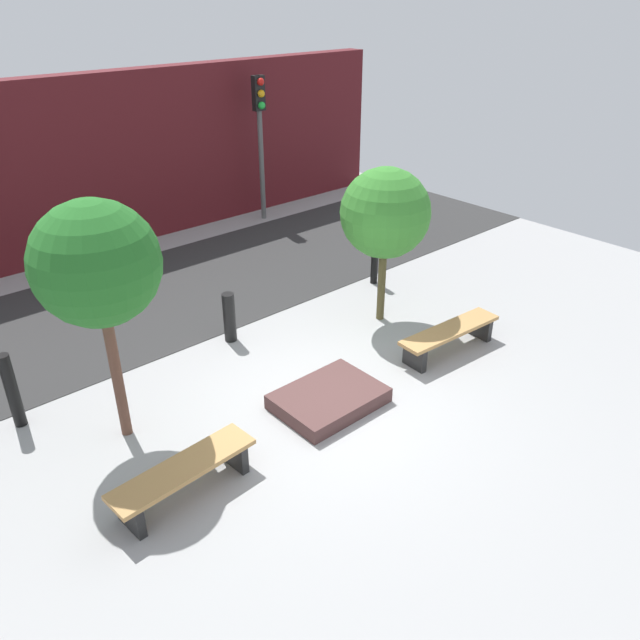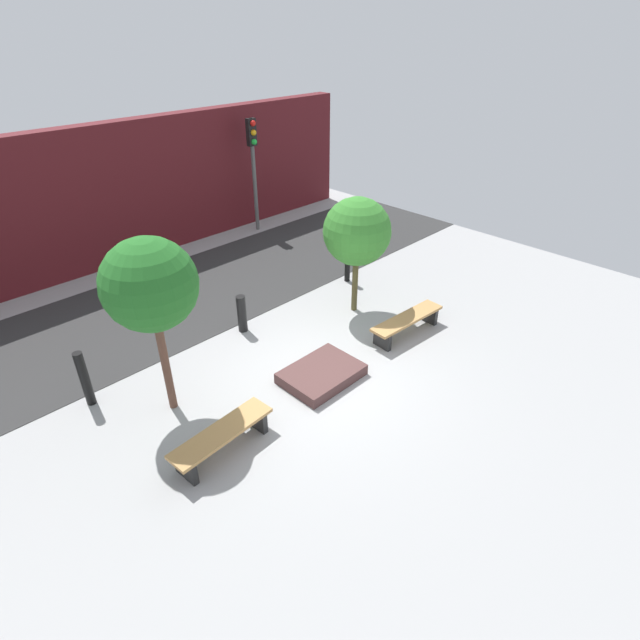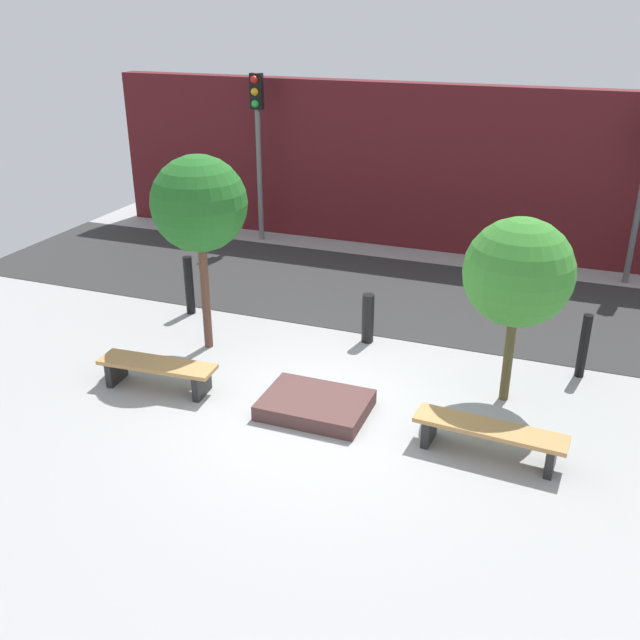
# 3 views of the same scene
# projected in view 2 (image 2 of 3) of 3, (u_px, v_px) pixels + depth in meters

# --- Properties ---
(ground_plane) EXTENTS (18.00, 18.00, 0.00)m
(ground_plane) POSITION_uv_depth(u_px,v_px,m) (321.00, 378.00, 9.59)
(ground_plane) COLOR #9C9C9C
(road_strip) EXTENTS (18.00, 4.02, 0.01)m
(road_strip) POSITION_uv_depth(u_px,v_px,m) (188.00, 296.00, 12.40)
(road_strip) COLOR #2E2E2E
(road_strip) RESTS_ON ground
(building_facade) EXTENTS (16.20, 0.50, 3.68)m
(building_facade) POSITION_uv_depth(u_px,v_px,m) (113.00, 196.00, 13.34)
(building_facade) COLOR #511419
(building_facade) RESTS_ON ground
(bench_left) EXTENTS (1.80, 0.58, 0.43)m
(bench_left) POSITION_uv_depth(u_px,v_px,m) (222.00, 436.00, 7.83)
(bench_left) COLOR black
(bench_left) RESTS_ON ground
(bench_right) EXTENTS (1.93, 0.55, 0.43)m
(bench_right) POSITION_uv_depth(u_px,v_px,m) (407.00, 322.00, 10.76)
(bench_right) COLOR black
(bench_right) RESTS_ON ground
(planter_bed) EXTENTS (1.47, 1.07, 0.22)m
(planter_bed) POSITION_uv_depth(u_px,v_px,m) (322.00, 374.00, 9.52)
(planter_bed) COLOR #513432
(planter_bed) RESTS_ON ground
(tree_behind_left_bench) EXTENTS (1.50, 1.50, 3.19)m
(tree_behind_left_bench) POSITION_uv_depth(u_px,v_px,m) (150.00, 285.00, 7.64)
(tree_behind_left_bench) COLOR brown
(tree_behind_left_bench) RESTS_ON ground
(tree_behind_right_bench) EXTENTS (1.50, 1.50, 2.70)m
(tree_behind_right_bench) POSITION_uv_depth(u_px,v_px,m) (357.00, 232.00, 10.82)
(tree_behind_right_bench) COLOR brown
(tree_behind_right_bench) RESTS_ON ground
(bollard_far_left) EXTENTS (0.16, 0.16, 1.09)m
(bollard_far_left) POSITION_uv_depth(u_px,v_px,m) (85.00, 379.00, 8.69)
(bollard_far_left) COLOR black
(bollard_far_left) RESTS_ON ground
(bollard_left) EXTENTS (0.20, 0.20, 0.85)m
(bollard_left) POSITION_uv_depth(u_px,v_px,m) (242.00, 314.00, 10.82)
(bollard_left) COLOR black
(bollard_left) RESTS_ON ground
(bollard_center) EXTENTS (0.14, 0.14, 1.02)m
(bollard_center) POSITION_uv_depth(u_px,v_px,m) (348.00, 263.00, 12.85)
(bollard_center) COLOR black
(bollard_center) RESTS_ON ground
(traffic_light_mid_west) EXTENTS (0.28, 0.27, 3.41)m
(traffic_light_mid_west) POSITION_uv_depth(u_px,v_px,m) (253.00, 155.00, 15.04)
(traffic_light_mid_west) COLOR #525252
(traffic_light_mid_west) RESTS_ON ground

